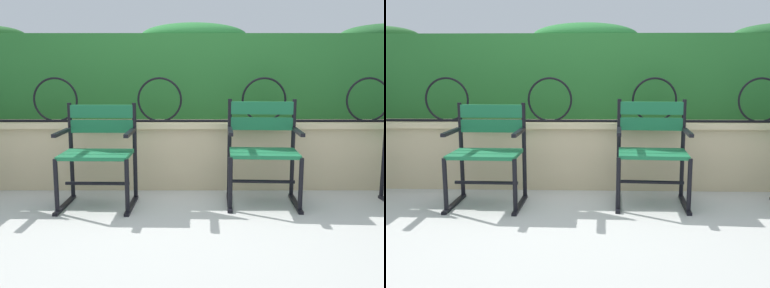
{
  "view_description": "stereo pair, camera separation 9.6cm",
  "coord_description": "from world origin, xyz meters",
  "views": [
    {
      "loc": [
        0.01,
        -3.28,
        1.12
      ],
      "look_at": [
        0.0,
        0.11,
        0.55
      ],
      "focal_mm": 41.3,
      "sensor_mm": 36.0,
      "label": 1
    },
    {
      "loc": [
        0.11,
        -3.27,
        1.12
      ],
      "look_at": [
        0.0,
        0.11,
        0.55
      ],
      "focal_mm": 41.3,
      "sensor_mm": 36.0,
      "label": 2
    }
  ],
  "objects": [
    {
      "name": "hedge_row",
      "position": [
        0.02,
        1.42,
        1.09
      ],
      "size": [
        7.82,
        0.63,
        0.97
      ],
      "color": "#236028",
      "rests_on": "stone_wall"
    },
    {
      "name": "iron_arch_fence",
      "position": [
        -0.24,
        0.85,
        0.82
      ],
      "size": [
        7.43,
        0.02,
        0.42
      ],
      "color": "black",
      "rests_on": "stone_wall"
    },
    {
      "name": "stone_wall",
      "position": [
        0.0,
        0.93,
        0.32
      ],
      "size": [
        7.98,
        0.41,
        0.64
      ],
      "color": "#C6B289",
      "rests_on": "ground"
    },
    {
      "name": "ground_plane",
      "position": [
        0.0,
        0.0,
        0.0
      ],
      "size": [
        60.0,
        60.0,
        0.0
      ],
      "primitive_type": "plane",
      "color": "#ADADA8"
    },
    {
      "name": "park_chair_centre_right",
      "position": [
        0.61,
        0.39,
        0.47
      ],
      "size": [
        0.63,
        0.55,
        0.87
      ],
      "color": "#19663D",
      "rests_on": "ground"
    },
    {
      "name": "park_chair_centre_left",
      "position": [
        -0.76,
        0.33,
        0.46
      ],
      "size": [
        0.61,
        0.53,
        0.84
      ],
      "color": "#19663D",
      "rests_on": "ground"
    }
  ]
}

